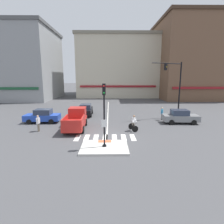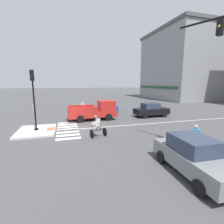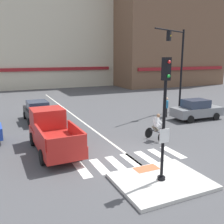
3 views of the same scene
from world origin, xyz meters
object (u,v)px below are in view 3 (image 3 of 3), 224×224
object	(u,v)px
traffic_light_mast	(178,60)
pedestrian_waiting_far_side	(167,106)
car_grey_cross_right	(196,110)
signal_pole	(165,109)
cyclist	(156,126)
car_black_westbound_far	(38,111)
pickup_truck_red_westbound_near	(52,132)

from	to	relation	value
traffic_light_mast	pedestrian_waiting_far_side	size ratio (longest dim) A/B	4.41
car_grey_cross_right	signal_pole	bearing A→B (deg)	-139.11
cyclist	car_black_westbound_far	bearing A→B (deg)	127.17
traffic_light_mast	car_black_westbound_far	xyz separation A→B (m)	(-12.04, 1.71, -3.94)
pickup_truck_red_westbound_near	pedestrian_waiting_far_side	xyz separation A→B (m)	(10.28, 3.63, 0.00)
pickup_truck_red_westbound_near	signal_pole	bearing A→B (deg)	-60.71
signal_pole	car_black_westbound_far	distance (m)	12.85
car_grey_cross_right	cyclist	size ratio (longest dim) A/B	2.48
signal_pole	car_grey_cross_right	distance (m)	11.89
car_black_westbound_far	signal_pole	bearing A→B (deg)	-76.28
pickup_truck_red_westbound_near	pedestrian_waiting_far_side	world-z (taller)	pickup_truck_red_westbound_near
car_black_westbound_far	pickup_truck_red_westbound_near	size ratio (longest dim) A/B	0.80
car_black_westbound_far	pedestrian_waiting_far_side	bearing A→B (deg)	-16.50
signal_pole	car_grey_cross_right	world-z (taller)	signal_pole
cyclist	pedestrian_waiting_far_side	size ratio (longest dim) A/B	1.01
signal_pole	traffic_light_mast	bearing A→B (deg)	49.50
signal_pole	car_grey_cross_right	bearing A→B (deg)	40.89
car_grey_cross_right	pedestrian_waiting_far_side	size ratio (longest dim) A/B	2.50
car_black_westbound_far	cyclist	size ratio (longest dim) A/B	2.46
car_black_westbound_far	car_grey_cross_right	bearing A→B (deg)	-21.44
car_grey_cross_right	cyclist	xyz separation A→B (m)	(-5.98, -3.07, 0.06)
signal_pole	car_black_westbound_far	world-z (taller)	signal_pole
traffic_light_mast	cyclist	size ratio (longest dim) A/B	4.38
signal_pole	car_black_westbound_far	size ratio (longest dim) A/B	1.17
pedestrian_waiting_far_side	car_black_westbound_far	bearing A→B (deg)	163.50
cyclist	pedestrian_waiting_far_side	xyz separation A→B (m)	(4.25, 4.72, 0.11)
car_grey_cross_right	car_black_westbound_far	bearing A→B (deg)	158.56
pedestrian_waiting_far_side	pickup_truck_red_westbound_near	bearing A→B (deg)	-160.58
car_grey_cross_right	car_black_westbound_far	xyz separation A→B (m)	(-11.83, 4.65, 0.00)
car_black_westbound_far	cyclist	bearing A→B (deg)	-52.83
cyclist	pickup_truck_red_westbound_near	bearing A→B (deg)	169.70
car_grey_cross_right	pickup_truck_red_westbound_near	size ratio (longest dim) A/B	0.81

